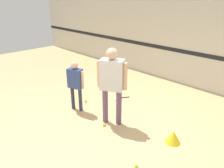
{
  "coord_description": "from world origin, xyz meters",
  "views": [
    {
      "loc": [
        2.8,
        -2.78,
        2.59
      ],
      "look_at": [
        -0.14,
        0.08,
        0.91
      ],
      "focal_mm": 35.0,
      "sensor_mm": 36.0,
      "label": 1
    }
  ],
  "objects_px": {
    "racket_spare_on_floor": "(118,98)",
    "training_cone": "(173,137)",
    "person_instructor": "(112,79)",
    "tennis_ball_stray_right": "(86,101)",
    "tennis_ball_near_instructor": "(104,124)",
    "person_student_left": "(75,81)",
    "tennis_ball_by_spare_racket": "(105,96)",
    "tennis_ball_stray_left": "(136,166)"
  },
  "relations": [
    {
      "from": "person_student_left",
      "to": "tennis_ball_stray_right",
      "type": "bearing_deg",
      "value": 94.34
    },
    {
      "from": "tennis_ball_near_instructor",
      "to": "racket_spare_on_floor",
      "type": "bearing_deg",
      "value": 122.27
    },
    {
      "from": "person_instructor",
      "to": "tennis_ball_stray_left",
      "type": "xyz_separation_m",
      "value": [
        1.24,
        -0.66,
        -0.99
      ]
    },
    {
      "from": "tennis_ball_stray_left",
      "to": "training_cone",
      "type": "relative_size",
      "value": 0.23
    },
    {
      "from": "tennis_ball_near_instructor",
      "to": "training_cone",
      "type": "relative_size",
      "value": 0.23
    },
    {
      "from": "racket_spare_on_floor",
      "to": "training_cone",
      "type": "distance_m",
      "value": 2.15
    },
    {
      "from": "tennis_ball_near_instructor",
      "to": "tennis_ball_by_spare_racket",
      "type": "relative_size",
      "value": 1.0
    },
    {
      "from": "tennis_ball_by_spare_racket",
      "to": "training_cone",
      "type": "relative_size",
      "value": 0.23
    },
    {
      "from": "person_instructor",
      "to": "training_cone",
      "type": "distance_m",
      "value": 1.62
    },
    {
      "from": "person_student_left",
      "to": "tennis_ball_by_spare_racket",
      "type": "relative_size",
      "value": 18.33
    },
    {
      "from": "tennis_ball_stray_left",
      "to": "tennis_ball_stray_right",
      "type": "bearing_deg",
      "value": 160.71
    },
    {
      "from": "person_instructor",
      "to": "tennis_ball_by_spare_racket",
      "type": "height_order",
      "value": "person_instructor"
    },
    {
      "from": "tennis_ball_near_instructor",
      "to": "tennis_ball_stray_left",
      "type": "distance_m",
      "value": 1.34
    },
    {
      "from": "racket_spare_on_floor",
      "to": "person_student_left",
      "type": "bearing_deg",
      "value": -160.18
    },
    {
      "from": "racket_spare_on_floor",
      "to": "tennis_ball_stray_left",
      "type": "height_order",
      "value": "tennis_ball_stray_left"
    },
    {
      "from": "tennis_ball_by_spare_racket",
      "to": "tennis_ball_stray_right",
      "type": "height_order",
      "value": "same"
    },
    {
      "from": "person_student_left",
      "to": "tennis_ball_near_instructor",
      "type": "distance_m",
      "value": 1.22
    },
    {
      "from": "tennis_ball_near_instructor",
      "to": "training_cone",
      "type": "distance_m",
      "value": 1.43
    },
    {
      "from": "training_cone",
      "to": "racket_spare_on_floor",
      "type": "bearing_deg",
      "value": 163.38
    },
    {
      "from": "person_instructor",
      "to": "training_cone",
      "type": "bearing_deg",
      "value": -14.68
    },
    {
      "from": "tennis_ball_by_spare_racket",
      "to": "tennis_ball_stray_right",
      "type": "relative_size",
      "value": 1.0
    },
    {
      "from": "person_instructor",
      "to": "racket_spare_on_floor",
      "type": "bearing_deg",
      "value": 99.09
    },
    {
      "from": "tennis_ball_stray_right",
      "to": "training_cone",
      "type": "relative_size",
      "value": 0.23
    },
    {
      "from": "person_student_left",
      "to": "person_instructor",
      "type": "bearing_deg",
      "value": -8.01
    },
    {
      "from": "person_instructor",
      "to": "tennis_ball_near_instructor",
      "type": "height_order",
      "value": "person_instructor"
    },
    {
      "from": "person_instructor",
      "to": "training_cone",
      "type": "height_order",
      "value": "person_instructor"
    },
    {
      "from": "tennis_ball_near_instructor",
      "to": "person_instructor",
      "type": "bearing_deg",
      "value": 84.54
    },
    {
      "from": "racket_spare_on_floor",
      "to": "training_cone",
      "type": "relative_size",
      "value": 1.62
    },
    {
      "from": "person_instructor",
      "to": "tennis_ball_stray_right",
      "type": "bearing_deg",
      "value": 141.55
    },
    {
      "from": "racket_spare_on_floor",
      "to": "tennis_ball_near_instructor",
      "type": "xyz_separation_m",
      "value": [
        0.73,
        -1.16,
        0.02
      ]
    },
    {
      "from": "tennis_ball_by_spare_racket",
      "to": "racket_spare_on_floor",
      "type": "bearing_deg",
      "value": 31.13
    },
    {
      "from": "person_instructor",
      "to": "tennis_ball_near_instructor",
      "type": "relative_size",
      "value": 25.08
    },
    {
      "from": "tennis_ball_near_instructor",
      "to": "tennis_ball_by_spare_racket",
      "type": "distance_m",
      "value": 1.43
    },
    {
      "from": "racket_spare_on_floor",
      "to": "tennis_ball_stray_right",
      "type": "relative_size",
      "value": 7.21
    },
    {
      "from": "person_student_left",
      "to": "racket_spare_on_floor",
      "type": "relative_size",
      "value": 2.54
    },
    {
      "from": "tennis_ball_near_instructor",
      "to": "tennis_ball_stray_right",
      "type": "distance_m",
      "value": 1.23
    },
    {
      "from": "person_student_left",
      "to": "racket_spare_on_floor",
      "type": "xyz_separation_m",
      "value": [
        0.26,
        1.15,
        -0.74
      ]
    },
    {
      "from": "person_instructor",
      "to": "tennis_ball_stray_right",
      "type": "xyz_separation_m",
      "value": [
        -1.18,
        0.19,
        -0.99
      ]
    },
    {
      "from": "tennis_ball_stray_left",
      "to": "training_cone",
      "type": "distance_m",
      "value": 1.0
    },
    {
      "from": "tennis_ball_by_spare_racket",
      "to": "tennis_ball_stray_left",
      "type": "height_order",
      "value": "same"
    },
    {
      "from": "tennis_ball_stray_left",
      "to": "training_cone",
      "type": "height_order",
      "value": "training_cone"
    },
    {
      "from": "tennis_ball_by_spare_racket",
      "to": "tennis_ball_stray_left",
      "type": "relative_size",
      "value": 1.0
    }
  ]
}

